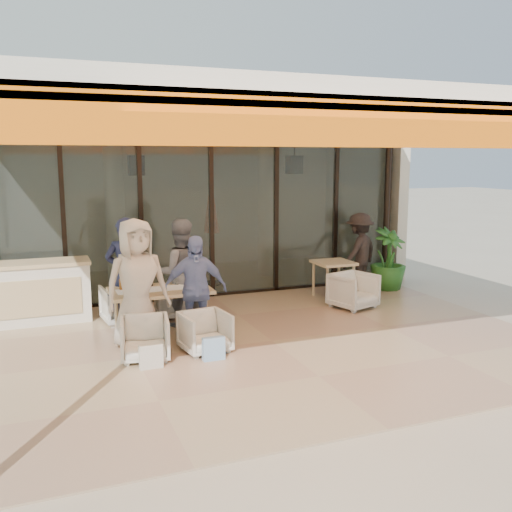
{
  "coord_description": "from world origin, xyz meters",
  "views": [
    {
      "loc": [
        -3.17,
        -7.47,
        2.7
      ],
      "look_at": [
        0.1,
        0.9,
        1.15
      ],
      "focal_mm": 40.0,
      "sensor_mm": 36.0,
      "label": 1
    }
  ],
  "objects": [
    {
      "name": "ground",
      "position": [
        0.0,
        0.0,
        0.0
      ],
      "size": [
        70.0,
        70.0,
        0.0
      ],
      "primitive_type": "plane",
      "color": "#C6B293",
      "rests_on": "ground"
    },
    {
      "name": "terrace_floor",
      "position": [
        0.0,
        0.0,
        0.01
      ],
      "size": [
        8.0,
        6.0,
        0.01
      ],
      "primitive_type": "cube",
      "color": "tan",
      "rests_on": "ground"
    },
    {
      "name": "terrace_structure",
      "position": [
        0.0,
        -0.26,
        3.25
      ],
      "size": [
        8.0,
        6.0,
        3.4
      ],
      "color": "silver",
      "rests_on": "ground"
    },
    {
      "name": "glass_storefront",
      "position": [
        0.0,
        3.0,
        1.6
      ],
      "size": [
        8.08,
        0.1,
        3.2
      ],
      "color": "#9EADA3",
      "rests_on": "ground"
    },
    {
      "name": "interior_block",
      "position": [
        0.01,
        5.31,
        2.23
      ],
      "size": [
        9.05,
        3.62,
        3.52
      ],
      "color": "silver",
      "rests_on": "ground"
    },
    {
      "name": "host_counter",
      "position": [
        -3.28,
        2.3,
        0.53
      ],
      "size": [
        1.85,
        0.65,
        1.04
      ],
      "color": "silver",
      "rests_on": "ground"
    },
    {
      "name": "dining_table",
      "position": [
        -1.47,
        0.89,
        0.69
      ],
      "size": [
        1.5,
        0.9,
        0.93
      ],
      "color": "#E1C489",
      "rests_on": "ground"
    },
    {
      "name": "chair_far_left",
      "position": [
        -1.88,
        1.84,
        0.35
      ],
      "size": [
        0.74,
        0.7,
        0.69
      ],
      "primitive_type": "imported",
      "rotation": [
        0.0,
        0.0,
        3.25
      ],
      "color": "white",
      "rests_on": "ground"
    },
    {
      "name": "chair_far_right",
      "position": [
        -1.04,
        1.84,
        0.31
      ],
      "size": [
        0.63,
        0.6,
        0.61
      ],
      "primitive_type": "imported",
      "rotation": [
        0.0,
        0.0,
        3.07
      ],
      "color": "white",
      "rests_on": "ground"
    },
    {
      "name": "chair_near_left",
      "position": [
        -1.88,
        -0.06,
        0.33
      ],
      "size": [
        0.72,
        0.69,
        0.65
      ],
      "primitive_type": "imported",
      "rotation": [
        0.0,
        0.0,
        -0.16
      ],
      "color": "white",
      "rests_on": "ground"
    },
    {
      "name": "chair_near_right",
      "position": [
        -1.04,
        -0.06,
        0.32
      ],
      "size": [
        0.69,
        0.66,
        0.64
      ],
      "primitive_type": "imported",
      "rotation": [
        0.0,
        0.0,
        0.14
      ],
      "color": "white",
      "rests_on": "ground"
    },
    {
      "name": "diner_navy",
      "position": [
        -1.88,
        1.34,
        0.91
      ],
      "size": [
        0.76,
        0.61,
        1.81
      ],
      "primitive_type": "imported",
      "rotation": [
        0.0,
        0.0,
        2.83
      ],
      "color": "#1A2039",
      "rests_on": "ground"
    },
    {
      "name": "diner_grey",
      "position": [
        -1.04,
        1.34,
        0.88
      ],
      "size": [
        0.89,
        0.72,
        1.75
      ],
      "primitive_type": "imported",
      "rotation": [
        0.0,
        0.0,
        3.07
      ],
      "color": "slate",
      "rests_on": "ground"
    },
    {
      "name": "diner_cream",
      "position": [
        -1.88,
        0.44,
        0.94
      ],
      "size": [
        1.01,
        0.75,
        1.88
      ],
      "primitive_type": "imported",
      "rotation": [
        0.0,
        0.0,
        0.18
      ],
      "color": "beige",
      "rests_on": "ground"
    },
    {
      "name": "diner_periwinkle",
      "position": [
        -1.04,
        0.44,
        0.8
      ],
      "size": [
        0.98,
        0.51,
        1.6
      ],
      "primitive_type": "imported",
      "rotation": [
        0.0,
        0.0,
        -0.13
      ],
      "color": "#6D85B5",
      "rests_on": "ground"
    },
    {
      "name": "tote_bag_cream",
      "position": [
        -1.88,
        -0.46,
        0.17
      ],
      "size": [
        0.3,
        0.1,
        0.34
      ],
      "primitive_type": "cube",
      "color": "silver",
      "rests_on": "ground"
    },
    {
      "name": "tote_bag_blue",
      "position": [
        -1.04,
        -0.46,
        0.17
      ],
      "size": [
        0.3,
        0.1,
        0.34
      ],
      "primitive_type": "cube",
      "color": "#99BFD8",
      "rests_on": "ground"
    },
    {
      "name": "side_table",
      "position": [
        2.12,
        1.98,
        0.64
      ],
      "size": [
        0.7,
        0.7,
        0.74
      ],
      "color": "#E1C489",
      "rests_on": "ground"
    },
    {
      "name": "side_chair",
      "position": [
        2.12,
        1.23,
        0.36
      ],
      "size": [
        0.86,
        0.84,
        0.72
      ],
      "primitive_type": "imported",
      "rotation": [
        0.0,
        0.0,
        0.31
      ],
      "color": "white",
      "rests_on": "ground"
    },
    {
      "name": "standing_woman",
      "position": [
        3.0,
        2.49,
        0.8
      ],
      "size": [
        1.19,
        1.01,
        1.6
      ],
      "primitive_type": "imported",
      "rotation": [
        0.0,
        0.0,
        3.63
      ],
      "color": "black",
      "rests_on": "ground"
    },
    {
      "name": "potted_palm",
      "position": [
        3.55,
        2.26,
        0.65
      ],
      "size": [
        0.92,
        0.92,
        1.29
      ],
      "primitive_type": "imported",
      "rotation": [
        0.0,
        0.0,
        0.32
      ],
      "color": "#1E5919",
      "rests_on": "ground"
    }
  ]
}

